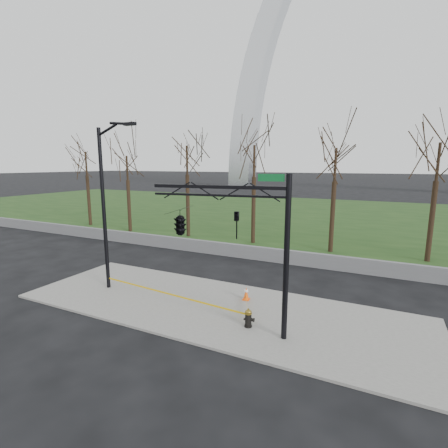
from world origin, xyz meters
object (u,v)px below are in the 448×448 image
at_px(street_light, 106,198).
at_px(traffic_signal_mast, 199,223).
at_px(fire_hydrant, 249,318).
at_px(traffic_cone, 246,293).

distance_m(street_light, traffic_signal_mast, 6.22).
bearing_deg(fire_hydrant, street_light, 170.72).
distance_m(fire_hydrant, street_light, 8.88).
bearing_deg(fire_hydrant, traffic_signal_mast, -161.95).
xyz_separation_m(street_light, traffic_signal_mast, (6.02, -1.46, -0.55)).
bearing_deg(traffic_signal_mast, traffic_cone, 69.19).
height_order(fire_hydrant, street_light, street_light).
relative_size(fire_hydrant, traffic_cone, 1.21).
bearing_deg(traffic_cone, street_light, -166.56).
relative_size(traffic_cone, street_light, 0.08).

